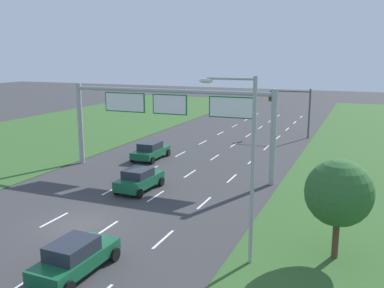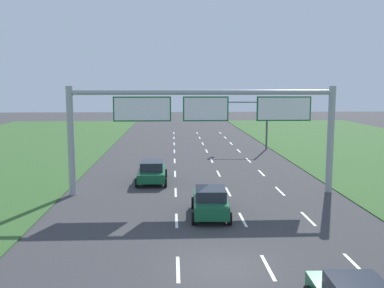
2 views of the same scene
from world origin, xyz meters
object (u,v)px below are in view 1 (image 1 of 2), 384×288
(car_mid_lane, at_px, (151,151))
(traffic_light_mast, at_px, (292,104))
(car_lead_silver, at_px, (75,257))
(sign_gantry, at_px, (169,112))
(car_near_red, at_px, (139,179))
(roadside_tree_near, at_px, (339,193))
(street_lamp, at_px, (245,155))

(car_mid_lane, xyz_separation_m, traffic_light_mast, (10.01, 15.79, 3.07))
(traffic_light_mast, bearing_deg, car_lead_silver, -95.26)
(sign_gantry, bearing_deg, car_near_red, -90.75)
(traffic_light_mast, distance_m, roadside_tree_near, 30.62)
(traffic_light_mast, bearing_deg, roadside_tree_near, -76.68)
(traffic_light_mast, height_order, roadside_tree_near, traffic_light_mast)
(car_lead_silver, relative_size, roadside_tree_near, 0.92)
(car_near_red, height_order, street_lamp, street_lamp)
(car_mid_lane, bearing_deg, roadside_tree_near, -40.00)
(sign_gantry, height_order, street_lamp, street_lamp)
(roadside_tree_near, bearing_deg, sign_gantry, 142.11)
(car_mid_lane, distance_m, sign_gantry, 6.55)
(car_near_red, height_order, roadside_tree_near, roadside_tree_near)
(car_near_red, relative_size, car_mid_lane, 0.95)
(roadside_tree_near, bearing_deg, car_near_red, 157.65)
(car_near_red, height_order, traffic_light_mast, traffic_light_mast)
(car_lead_silver, distance_m, roadside_tree_near, 12.08)
(car_mid_lane, relative_size, roadside_tree_near, 0.92)
(car_mid_lane, xyz_separation_m, street_lamp, (13.14, -15.97, 4.28))
(sign_gantry, relative_size, roadside_tree_near, 3.61)
(car_mid_lane, height_order, roadside_tree_near, roadside_tree_near)
(car_near_red, distance_m, traffic_light_mast, 25.26)
(car_near_red, xyz_separation_m, car_mid_lane, (-3.55, 8.44, -0.00))
(sign_gantry, xyz_separation_m, traffic_light_mast, (6.39, 19.32, -1.11))
(car_near_red, bearing_deg, roadside_tree_near, -19.99)
(car_near_red, height_order, sign_gantry, sign_gantry)
(car_mid_lane, xyz_separation_m, sign_gantry, (3.61, -3.53, 4.18))
(car_near_red, bearing_deg, street_lamp, -35.79)
(car_near_red, xyz_separation_m, traffic_light_mast, (6.46, 24.23, 3.07))
(car_mid_lane, bearing_deg, car_near_red, -67.83)
(sign_gantry, distance_m, street_lamp, 15.68)
(car_near_red, relative_size, car_lead_silver, 0.95)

